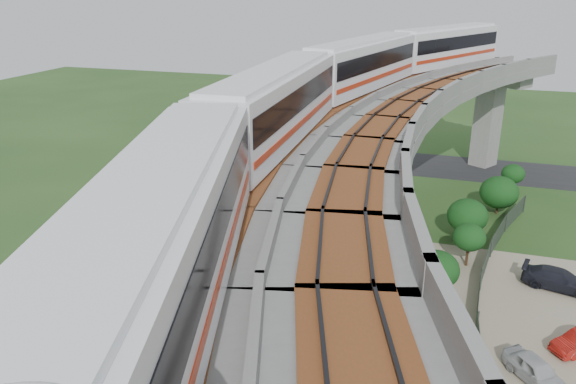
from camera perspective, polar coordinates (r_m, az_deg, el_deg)
ground at (r=33.39m, az=3.56°, el=-11.81°), size 160.00×160.00×0.00m
asphalt_road at (r=60.52m, az=10.51°, el=3.05°), size 60.00×8.00×0.03m
viaduct at (r=28.96m, az=11.35°, el=2.45°), size 19.58×73.98×11.40m
metro_train at (r=33.26m, az=7.00°, el=10.81°), size 12.91×61.12×3.64m
fence at (r=32.51m, az=20.94°, el=-12.72°), size 3.87×38.73×1.50m
tree_0 at (r=54.12m, az=21.91°, el=1.73°), size 2.04×2.04×2.64m
tree_1 at (r=48.57m, az=20.66°, el=-0.03°), size 3.07×3.07×3.19m
tree_2 at (r=42.51m, az=17.76°, el=-2.31°), size 2.90×2.90×3.28m
tree_3 at (r=38.90m, az=17.94°, el=-4.41°), size 2.14×2.14×3.02m
tree_4 at (r=33.61m, az=14.89°, el=-7.62°), size 2.58×2.58×3.48m
tree_5 at (r=29.14m, az=14.86°, el=-13.08°), size 2.18×2.18×2.98m
car_white at (r=30.19m, az=23.87°, el=-16.25°), size 3.26×3.61×1.19m
car_dark at (r=38.77m, az=25.85°, el=-8.00°), size 4.63×2.74×1.26m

